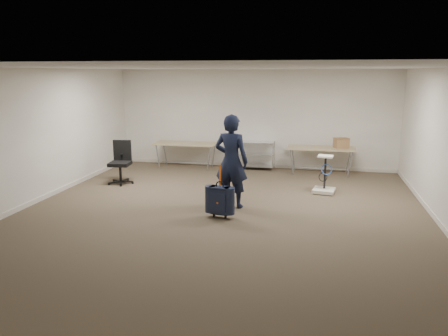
# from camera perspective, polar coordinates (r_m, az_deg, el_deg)

# --- Properties ---
(ground) EXTENTS (9.00, 9.00, 0.00)m
(ground) POSITION_cam_1_polar(r_m,az_deg,el_deg) (8.56, -0.39, -6.07)
(ground) COLOR #4B3E2D
(ground) RESTS_ON ground
(room_shell) EXTENTS (8.00, 9.00, 9.00)m
(room_shell) POSITION_cam_1_polar(r_m,az_deg,el_deg) (9.84, 1.34, -3.30)
(room_shell) COLOR beige
(room_shell) RESTS_ON ground
(folding_table_left) EXTENTS (1.80, 0.75, 0.73)m
(folding_table_left) POSITION_cam_1_polar(r_m,az_deg,el_deg) (12.59, -5.00, 3.05)
(folding_table_left) COLOR tan
(folding_table_left) RESTS_ON ground
(folding_table_right) EXTENTS (1.80, 0.75, 0.73)m
(folding_table_right) POSITION_cam_1_polar(r_m,az_deg,el_deg) (12.05, 12.57, 2.38)
(folding_table_right) COLOR tan
(folding_table_right) RESTS_ON ground
(wire_shelf) EXTENTS (1.22, 0.47, 0.80)m
(wire_shelf) POSITION_cam_1_polar(r_m,az_deg,el_deg) (12.46, 3.75, 1.87)
(wire_shelf) COLOR silver
(wire_shelf) RESTS_ON ground
(person) EXTENTS (0.76, 0.56, 1.90)m
(person) POSITION_cam_1_polar(r_m,az_deg,el_deg) (8.82, 0.96, 0.89)
(person) COLOR black
(person) RESTS_ON ground
(suitcase) EXTENTS (0.40, 0.27, 1.03)m
(suitcase) POSITION_cam_1_polar(r_m,az_deg,el_deg) (8.26, -0.55, -4.22)
(suitcase) COLOR black
(suitcase) RESTS_ON ground
(office_chair) EXTENTS (0.64, 0.64, 1.06)m
(office_chair) POSITION_cam_1_polar(r_m,az_deg,el_deg) (11.16, -13.32, -0.32)
(office_chair) COLOR black
(office_chair) RESTS_ON ground
(equipment_cart) EXTENTS (0.54, 0.54, 0.87)m
(equipment_cart) POSITION_cam_1_polar(r_m,az_deg,el_deg) (10.25, 12.96, -1.94)
(equipment_cart) COLOR beige
(equipment_cart) RESTS_ON ground
(cardboard_box) EXTENTS (0.43, 0.38, 0.27)m
(cardboard_box) POSITION_cam_1_polar(r_m,az_deg,el_deg) (12.09, 15.07, 3.18)
(cardboard_box) COLOR olive
(cardboard_box) RESTS_ON folding_table_right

